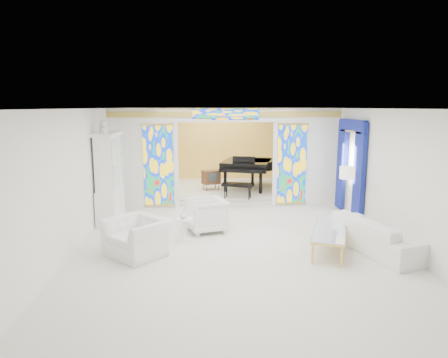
{
  "coord_description": "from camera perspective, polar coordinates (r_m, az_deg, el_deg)",
  "views": [
    {
      "loc": [
        -0.83,
        -10.07,
        3.04
      ],
      "look_at": [
        -0.17,
        0.2,
        1.17
      ],
      "focal_mm": 32.0,
      "sensor_mm": 36.0,
      "label": 1
    }
  ],
  "objects": [
    {
      "name": "floor",
      "position": [
        10.55,
        0.99,
        -6.47
      ],
      "size": [
        12.0,
        12.0,
        0.0
      ],
      "primitive_type": "plane",
      "color": "silver",
      "rests_on": "ground"
    },
    {
      "name": "ceiling",
      "position": [
        10.1,
        1.04,
        10.05
      ],
      "size": [
        7.0,
        12.0,
        0.02
      ],
      "primitive_type": "cube",
      "color": "white",
      "rests_on": "wall_back"
    },
    {
      "name": "wall_back",
      "position": [
        16.16,
        -0.73,
        4.81
      ],
      "size": [
        7.0,
        0.02,
        3.0
      ],
      "primitive_type": "cube",
      "color": "white",
      "rests_on": "floor"
    },
    {
      "name": "wall_front",
      "position": [
        4.43,
        7.47,
        -10.15
      ],
      "size": [
        7.0,
        0.02,
        3.0
      ],
      "primitive_type": "cube",
      "color": "white",
      "rests_on": "floor"
    },
    {
      "name": "wall_left",
      "position": [
        10.53,
        -18.34,
        1.34
      ],
      "size": [
        0.02,
        12.0,
        3.0
      ],
      "primitive_type": "cube",
      "color": "white",
      "rests_on": "floor"
    },
    {
      "name": "wall_right",
      "position": [
        11.07,
        19.39,
        1.69
      ],
      "size": [
        0.02,
        12.0,
        3.0
      ],
      "primitive_type": "cube",
      "color": "white",
      "rests_on": "floor"
    },
    {
      "name": "partition_wall",
      "position": [
        12.17,
        0.25,
        3.74
      ],
      "size": [
        7.0,
        0.22,
        3.0
      ],
      "color": "white",
      "rests_on": "floor"
    },
    {
      "name": "stained_glass_left",
      "position": [
        12.14,
        -9.32,
        1.9
      ],
      "size": [
        0.9,
        0.04,
        2.4
      ],
      "primitive_type": "cube",
      "color": "gold",
      "rests_on": "partition_wall"
    },
    {
      "name": "stained_glass_right",
      "position": [
        12.42,
        9.67,
        2.08
      ],
      "size": [
        0.9,
        0.04,
        2.4
      ],
      "primitive_type": "cube",
      "color": "gold",
      "rests_on": "partition_wall"
    },
    {
      "name": "stained_glass_transom",
      "position": [
        11.99,
        0.29,
        9.23
      ],
      "size": [
        2.0,
        0.04,
        0.34
      ],
      "primitive_type": "cube",
      "color": "gold",
      "rests_on": "partition_wall"
    },
    {
      "name": "alcove_platform",
      "position": [
        14.5,
        -0.33,
        -1.46
      ],
      "size": [
        6.8,
        3.8,
        0.18
      ],
      "primitive_type": "cube",
      "color": "silver",
      "rests_on": "floor"
    },
    {
      "name": "gold_curtain_back",
      "position": [
        16.05,
        -0.71,
        4.77
      ],
      "size": [
        6.7,
        0.1,
        2.9
      ],
      "primitive_type": "cube",
      "color": "#E4AB4F",
      "rests_on": "wall_back"
    },
    {
      "name": "chandelier",
      "position": [
        14.12,
        0.5,
        8.29
      ],
      "size": [
        0.48,
        0.48,
        0.3
      ],
      "primitive_type": "cylinder",
      "color": "gold",
      "rests_on": "ceiling"
    },
    {
      "name": "blue_drapes",
      "position": [
        11.66,
        17.63,
        2.59
      ],
      "size": [
        0.14,
        1.85,
        2.65
      ],
      "color": "navy",
      "rests_on": "wall_right"
    },
    {
      "name": "china_cabinet",
      "position": [
        11.09,
        -16.06,
        0.16
      ],
      "size": [
        0.56,
        1.46,
        2.72
      ],
      "color": "white",
      "rests_on": "floor"
    },
    {
      "name": "armchair_left",
      "position": [
        8.54,
        -12.3,
        -8.09
      ],
      "size": [
        1.56,
        1.56,
        0.77
      ],
      "primitive_type": "imported",
      "rotation": [
        0.0,
        0.0,
        -0.77
      ],
      "color": "white",
      "rests_on": "floor"
    },
    {
      "name": "armchair_right",
      "position": [
        9.88,
        -2.55,
        -5.16
      ],
      "size": [
        1.12,
        1.1,
        0.82
      ],
      "primitive_type": "imported",
      "rotation": [
        0.0,
        0.0,
        -1.28
      ],
      "color": "white",
      "rests_on": "floor"
    },
    {
      "name": "sofa",
      "position": [
        9.23,
        20.86,
        -7.35
      ],
      "size": [
        1.58,
        2.58,
        0.71
      ],
      "primitive_type": "imported",
      "rotation": [
        0.0,
        0.0,
        1.85
      ],
      "color": "white",
      "rests_on": "floor"
    },
    {
      "name": "side_table",
      "position": [
        9.28,
        -5.79,
        -6.68
      ],
      "size": [
        0.52,
        0.52,
        0.52
      ],
      "rotation": [
        0.0,
        0.0,
        0.29
      ],
      "color": "white",
      "rests_on": "floor"
    },
    {
      "name": "vase",
      "position": [
        9.2,
        -5.82,
        -5.06
      ],
      "size": [
        0.23,
        0.23,
        0.18
      ],
      "primitive_type": "imported",
      "rotation": [
        0.0,
        0.0,
        0.43
      ],
      "color": "white",
      "rests_on": "side_table"
    },
    {
      "name": "coffee_table",
      "position": [
        8.98,
        14.9,
        -6.94
      ],
      "size": [
        1.37,
        2.22,
        0.47
      ],
      "rotation": [
        0.0,
        0.0,
        -0.37
      ],
      "color": "silver",
      "rests_on": "floor"
    },
    {
      "name": "floor_lamp",
      "position": [
        10.54,
        17.17,
        0.47
      ],
      "size": [
        0.46,
        0.46,
        1.56
      ],
      "rotation": [
        0.0,
        0.0,
        -0.23
      ],
      "color": "gold",
      "rests_on": "floor"
    },
    {
      "name": "grand_piano",
      "position": [
        14.19,
        3.92,
        1.99
      ],
      "size": [
        2.46,
        3.17,
        1.22
      ],
      "rotation": [
        0.0,
        0.0,
        -0.29
      ],
      "color": "black",
      "rests_on": "alcove_platform"
    },
    {
      "name": "tv_console",
      "position": [
        13.93,
        -1.86,
        0.26
      ],
      "size": [
        0.69,
        0.58,
        0.68
      ],
      "rotation": [
        0.0,
        0.0,
        0.38
      ],
      "color": "brown",
      "rests_on": "alcove_platform"
    }
  ]
}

